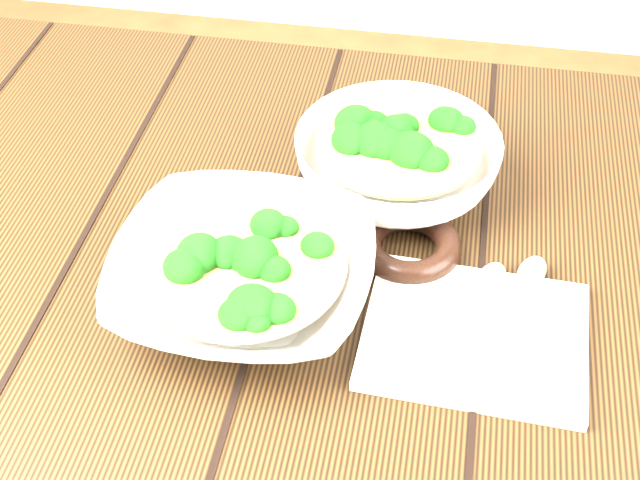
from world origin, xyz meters
TOP-DOWN VIEW (x-y plane):
  - table at (0.00, 0.00)m, footprint 1.20×0.80m
  - soup_bowl_front at (-0.04, -0.06)m, footprint 0.24×0.24m
  - soup_bowl_back at (0.08, 0.13)m, footprint 0.22×0.22m
  - trivet at (0.11, 0.03)m, footprint 0.13×0.13m
  - napkin at (0.18, -0.07)m, footprint 0.20×0.17m
  - spoon_left at (0.18, -0.03)m, footprint 0.07×0.16m
  - spoon_right at (0.22, -0.02)m, footprint 0.07×0.16m

SIDE VIEW (x-z plane):
  - table at x=0.00m, z-range 0.26..1.01m
  - napkin at x=0.18m, z-range 0.75..0.76m
  - trivet at x=0.11m, z-range 0.75..0.78m
  - spoon_left at x=0.18m, z-range 0.76..0.77m
  - spoon_right at x=0.22m, z-range 0.76..0.77m
  - soup_bowl_front at x=-0.04m, z-range 0.75..0.82m
  - soup_bowl_back at x=0.08m, z-range 0.75..0.83m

